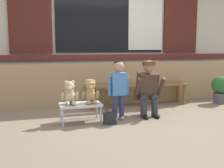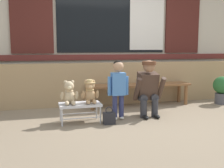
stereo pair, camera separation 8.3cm
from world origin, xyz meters
name	(u,v)px [view 1 (the left image)]	position (x,y,z in m)	size (l,w,h in m)	color
ground_plane	(142,121)	(0.00, 0.00, 0.00)	(60.00, 60.00, 0.00)	#84725B
brick_low_wall	(117,83)	(0.00, 1.43, 0.42)	(7.23, 0.25, 0.85)	tan
shop_facade	(110,22)	(0.00, 1.94, 1.72)	(7.38, 0.26, 3.42)	beige
wooden_bench_long	(138,87)	(0.34, 1.06, 0.37)	(2.10, 0.40, 0.44)	brown
small_display_bench	(80,106)	(-0.97, 0.16, 0.27)	(0.64, 0.36, 0.30)	silver
teddy_bear_plain	(70,94)	(-1.13, 0.16, 0.46)	(0.28, 0.26, 0.36)	#CCB289
teddy_bear_with_hat	(90,92)	(-0.81, 0.16, 0.47)	(0.28, 0.27, 0.36)	tan
child_standing	(118,83)	(-0.35, 0.18, 0.59)	(0.35, 0.18, 0.96)	navy
adult_crouching	(148,88)	(0.20, 0.25, 0.48)	(0.50, 0.49, 0.95)	#333338
handbag_on_ground	(110,118)	(-0.56, -0.05, 0.10)	(0.18, 0.11, 0.27)	#232328
potted_plant	(220,88)	(2.06, 0.80, 0.32)	(0.36, 0.36, 0.57)	#4C4C51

